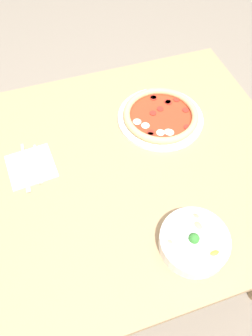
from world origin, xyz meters
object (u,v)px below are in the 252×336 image
Objects in this scene: pizza at (161,116)px; bowl at (194,241)px; fork at (38,163)px; knife at (25,165)px.

pizza is 0.52m from bowl.
fork is (0.39, -0.44, -0.03)m from bowl.
knife is at bearing 6.37° from pizza.
bowl reaches higher than pizza.
pizza is 1.91× the size of fork.
bowl reaches higher than knife.
pizza is at bearing -101.13° from bowl.
bowl reaches higher than fork.
pizza reaches higher than fork.
bowl is at bearing 45.89° from knife.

